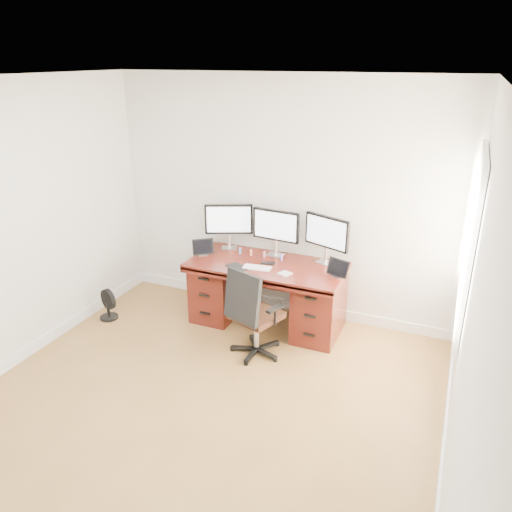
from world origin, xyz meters
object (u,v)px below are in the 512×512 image
at_px(floor_fan, 108,305).
at_px(keyboard, 257,268).
at_px(desk, 267,291).
at_px(office_chair, 253,327).
at_px(monitor_center, 276,227).

xyz_separation_m(floor_fan, keyboard, (1.70, 0.42, 0.58)).
height_order(desk, keyboard, keyboard).
distance_m(office_chair, keyboard, 0.66).
bearing_deg(office_chair, floor_fan, -161.68).
bearing_deg(monitor_center, office_chair, -77.79).
xyz_separation_m(monitor_center, keyboard, (-0.05, -0.43, -0.33)).
bearing_deg(monitor_center, keyboard, -90.79).
distance_m(desk, keyboard, 0.41).
xyz_separation_m(desk, office_chair, (0.11, -0.65, -0.09)).
relative_size(office_chair, floor_fan, 2.65).
relative_size(desk, office_chair, 1.78).
distance_m(office_chair, floor_fan, 1.86).
xyz_separation_m(office_chair, floor_fan, (-1.85, 0.04, -0.14)).
xyz_separation_m(office_chair, monitor_center, (-0.11, 0.89, 0.77)).
bearing_deg(desk, keyboard, -103.43).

